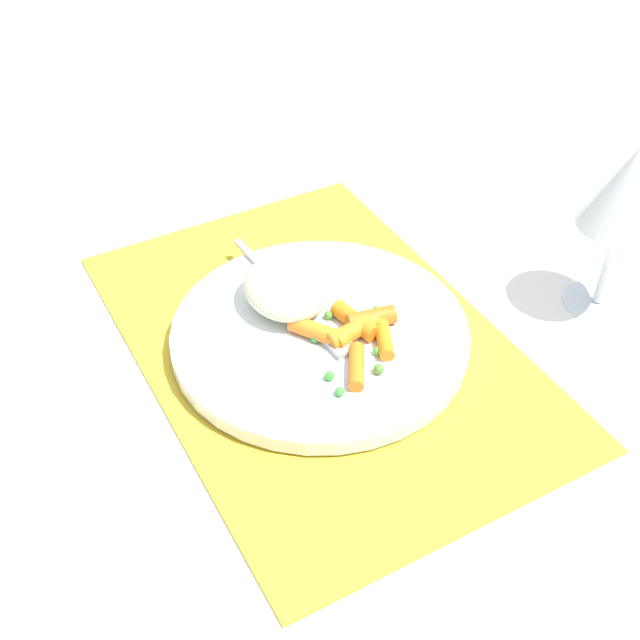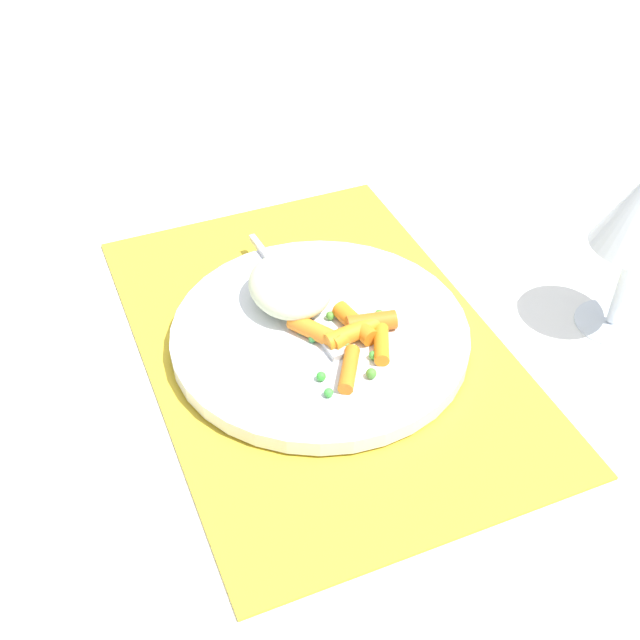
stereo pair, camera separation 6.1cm
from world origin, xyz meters
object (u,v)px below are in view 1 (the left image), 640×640
plate (320,334)px  fork (300,306)px  rice_mound (286,288)px  carrot_portion (354,332)px  wine_glass (629,191)px

plate → fork: bearing=-175.6°
rice_mound → carrot_portion: rice_mound is taller
carrot_portion → wine_glass: wine_glass is taller
wine_glass → rice_mound: bearing=-113.7°
plate → rice_mound: rice_mound is taller
carrot_portion → fork: bearing=-159.6°
plate → carrot_portion: size_ratio=2.60×
carrot_portion → wine_glass: (0.05, 0.25, 0.10)m
fork → wine_glass: wine_glass is taller
carrot_portion → plate: bearing=-143.0°
rice_mound → wine_glass: (0.12, 0.28, 0.09)m
rice_mound → carrot_portion: bearing=23.7°
rice_mound → wine_glass: bearing=66.3°
fork → plate: bearing=4.4°
fork → rice_mound: bearing=-140.8°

